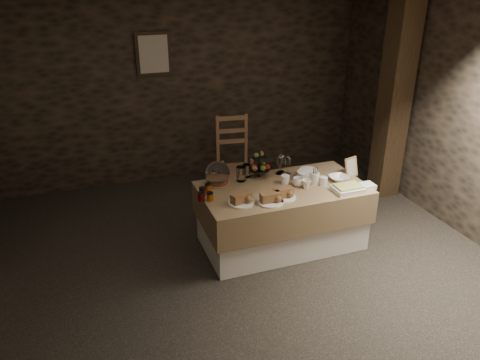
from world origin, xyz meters
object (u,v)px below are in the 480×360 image
object	(u,v)px
fruit_stand	(260,166)
buffet_table	(282,211)
timber_column	(395,97)
chair	(233,156)

from	to	relation	value
fruit_stand	buffet_table	bearing A→B (deg)	-68.03
buffet_table	timber_column	distance (m)	2.16
buffet_table	fruit_stand	xyz separation A→B (m)	(-0.13, 0.32, 0.42)
chair	timber_column	distance (m)	2.20
chair	timber_column	xyz separation A→B (m)	(1.82, -0.87, 0.87)
chair	buffet_table	bearing A→B (deg)	-82.05
timber_column	chair	bearing A→B (deg)	154.44
buffet_table	timber_column	xyz separation A→B (m)	(1.82, 0.72, 0.91)
buffet_table	timber_column	bearing A→B (deg)	21.54
chair	fruit_stand	distance (m)	1.33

